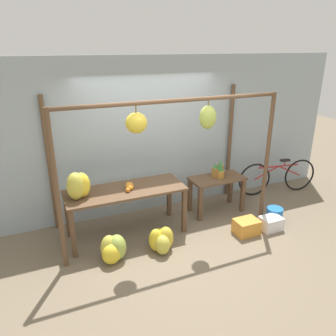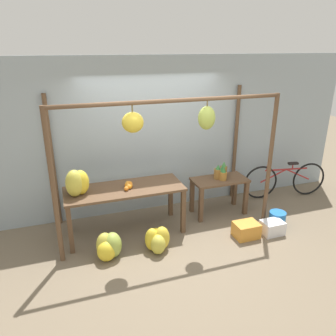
# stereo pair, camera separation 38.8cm
# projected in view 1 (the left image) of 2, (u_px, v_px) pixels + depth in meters

# --- Properties ---
(ground_plane) EXTENTS (20.00, 20.00, 0.00)m
(ground_plane) POSITION_uv_depth(u_px,v_px,m) (178.00, 243.00, 5.19)
(ground_plane) COLOR #756651
(shop_wall_back) EXTENTS (8.00, 0.08, 2.80)m
(shop_wall_back) POSITION_uv_depth(u_px,v_px,m) (147.00, 137.00, 5.86)
(shop_wall_back) COLOR #99A8B2
(shop_wall_back) RESTS_ON ground_plane
(stall_awning) EXTENTS (3.48, 1.30, 2.25)m
(stall_awning) POSITION_uv_depth(u_px,v_px,m) (167.00, 139.00, 4.94)
(stall_awning) COLOR brown
(stall_awning) RESTS_ON ground_plane
(display_table_main) EXTENTS (1.89, 0.73, 0.81)m
(display_table_main) POSITION_uv_depth(u_px,v_px,m) (125.00, 195.00, 5.21)
(display_table_main) COLOR brown
(display_table_main) RESTS_ON ground_plane
(display_table_side) EXTENTS (1.00, 0.50, 0.68)m
(display_table_side) POSITION_uv_depth(u_px,v_px,m) (217.00, 185.00, 6.02)
(display_table_side) COLOR brown
(display_table_side) RESTS_ON ground_plane
(banana_pile_on_table) EXTENTS (0.45, 0.48, 0.42)m
(banana_pile_on_table) POSITION_uv_depth(u_px,v_px,m) (79.00, 185.00, 4.85)
(banana_pile_on_table) COLOR gold
(banana_pile_on_table) RESTS_ON display_table_main
(orange_pile) EXTENTS (0.17, 0.24, 0.09)m
(orange_pile) POSITION_uv_depth(u_px,v_px,m) (129.00, 187.00, 5.17)
(orange_pile) COLOR orange
(orange_pile) RESTS_ON display_table_main
(pineapple_cluster) EXTENTS (0.29, 0.30, 0.28)m
(pineapple_cluster) POSITION_uv_depth(u_px,v_px,m) (219.00, 171.00, 5.96)
(pineapple_cluster) COLOR #A3702D
(pineapple_cluster) RESTS_ON display_table_side
(banana_pile_ground_left) EXTENTS (0.43, 0.39, 0.40)m
(banana_pile_ground_left) POSITION_uv_depth(u_px,v_px,m) (113.00, 249.00, 4.72)
(banana_pile_ground_left) COLOR #9EB247
(banana_pile_ground_left) RESTS_ON ground_plane
(banana_pile_ground_right) EXTENTS (0.43, 0.53, 0.38)m
(banana_pile_ground_right) POSITION_uv_depth(u_px,v_px,m) (161.00, 240.00, 4.97)
(banana_pile_ground_right) COLOR gold
(banana_pile_ground_right) RESTS_ON ground_plane
(fruit_crate_white) EXTENTS (0.39, 0.30, 0.25)m
(fruit_crate_white) POSITION_uv_depth(u_px,v_px,m) (246.00, 227.00, 5.41)
(fruit_crate_white) COLOR orange
(fruit_crate_white) RESTS_ON ground_plane
(blue_bucket) EXTENTS (0.28, 0.28, 0.25)m
(blue_bucket) POSITION_uv_depth(u_px,v_px,m) (274.00, 215.00, 5.80)
(blue_bucket) COLOR blue
(blue_bucket) RESTS_ON ground_plane
(parked_bicycle) EXTENTS (1.73, 0.32, 0.74)m
(parked_bicycle) POSITION_uv_depth(u_px,v_px,m) (277.00, 177.00, 6.84)
(parked_bicycle) COLOR black
(parked_bicycle) RESTS_ON ground_plane
(fruit_crate_purple) EXTENTS (0.35, 0.27, 0.22)m
(fruit_crate_purple) POSITION_uv_depth(u_px,v_px,m) (271.00, 223.00, 5.54)
(fruit_crate_purple) COLOR silver
(fruit_crate_purple) RESTS_ON ground_plane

